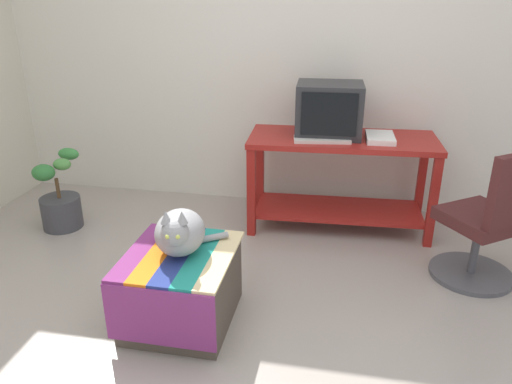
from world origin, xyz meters
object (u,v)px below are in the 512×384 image
Objects in this scene: office_chair at (488,226)px; ottoman_with_blanket at (181,287)px; tv_monitor at (329,110)px; potted_plant at (59,201)px; keyboard at (322,140)px; cat at (180,232)px; desk at (341,167)px; book at (380,138)px.

ottoman_with_blanket is at bearing -12.21° from office_chair.
potted_plant is (-1.99, -0.47, -0.69)m from tv_monitor.
tv_monitor is 0.24m from keyboard.
cat is 0.69× the size of potted_plant.
keyboard is (-0.14, -0.13, 0.24)m from desk.
tv_monitor is at bearing 53.96° from cat.
tv_monitor is 1.23× the size of keyboard.
tv_monitor reaches higher than ottoman_with_blanket.
book reaches higher than ottoman_with_blanket.
ottoman_with_blanket is 1.09× the size of potted_plant.
keyboard is 0.96× the size of cat.
keyboard is 2.05m from potted_plant.
book is at bearing -11.68° from tv_monitor.
keyboard reaches higher than potted_plant.
desk reaches higher than cat.
desk is 1.57× the size of office_chair.
ottoman_with_blanket is at bearing -114.67° from cat.
potted_plant is at bearing -172.95° from book.
book is 1.71m from cat.
book is at bearing 9.84° from potted_plant.
office_chair is at bearing 23.57° from ottoman_with_blanket.
book is at bearing -9.14° from desk.
desk is 2.84× the size of tv_monitor.
desk is 1.57m from cat.
cat is at bearing -126.64° from keyboard.
office_chair reaches higher than keyboard.
office_chair is (0.92, -0.62, -0.10)m from desk.
desk is at bearing 171.13° from book.
tv_monitor is at bearing 168.59° from book.
tv_monitor is 0.55× the size of office_chair.
desk is at bearing -69.80° from office_chair.
keyboard is 1.37× the size of book.
office_chair is (1.71, 0.73, -0.16)m from cat.
cat is at bearing -12.72° from office_chair.
tv_monitor is at bearing 63.80° from ottoman_with_blanket.
tv_monitor reaches higher than desk.
office_chair is at bearing -37.08° from desk.
tv_monitor is at bearing 70.85° from keyboard.
ottoman_with_blanket is (-0.80, -1.37, -0.28)m from desk.
office_chair reaches higher than cat.
cat reaches higher than potted_plant.
office_chair is (1.03, -0.65, -0.52)m from tv_monitor.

